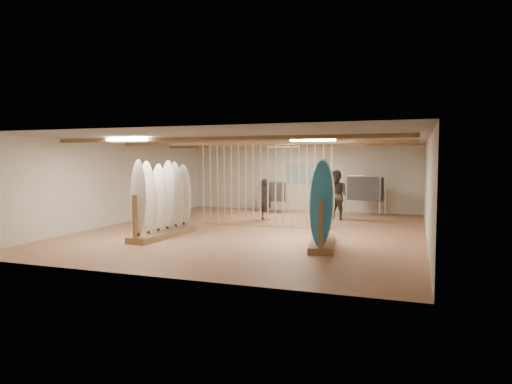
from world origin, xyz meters
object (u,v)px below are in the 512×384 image
(rack_left, at_px, (163,211))
(clothing_rack_a, at_px, (272,192))
(rack_right, at_px, (323,218))
(shopper_b, at_px, (336,192))
(clothing_rack_b, at_px, (365,189))
(shopper_a, at_px, (265,196))

(rack_left, bearing_deg, clothing_rack_a, 83.24)
(rack_right, relative_size, shopper_b, 1.13)
(rack_right, height_order, shopper_b, rack_right)
(rack_left, distance_m, clothing_rack_b, 8.56)
(shopper_a, relative_size, shopper_b, 0.84)
(rack_left, height_order, shopper_a, rack_left)
(shopper_b, bearing_deg, shopper_a, -130.87)
(rack_left, xyz_separation_m, shopper_b, (4.03, 5.40, 0.30))
(rack_left, relative_size, clothing_rack_a, 1.98)
(clothing_rack_b, distance_m, shopper_b, 1.84)
(rack_right, xyz_separation_m, shopper_a, (-3.02, 4.50, 0.13))
(rack_right, bearing_deg, rack_left, 172.20)
(rack_left, relative_size, clothing_rack_b, 1.66)
(clothing_rack_b, xyz_separation_m, shopper_a, (-3.31, -2.48, -0.19))
(clothing_rack_a, xyz_separation_m, clothing_rack_b, (3.74, 0.27, 0.17))
(clothing_rack_a, bearing_deg, shopper_a, -55.83)
(rack_left, distance_m, shopper_b, 6.75)
(rack_right, distance_m, shopper_a, 5.42)
(rack_left, relative_size, rack_right, 1.16)
(shopper_a, bearing_deg, clothing_rack_b, -122.41)
(clothing_rack_b, bearing_deg, clothing_rack_a, -152.71)
(shopper_b, bearing_deg, rack_right, -54.11)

